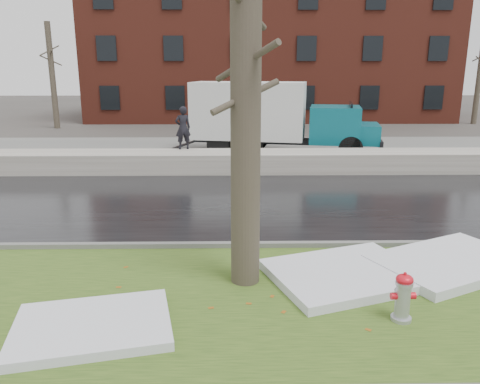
{
  "coord_description": "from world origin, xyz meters",
  "views": [
    {
      "loc": [
        -0.71,
        -8.3,
        3.71
      ],
      "look_at": [
        -0.55,
        1.93,
        1.0
      ],
      "focal_mm": 35.0,
      "sensor_mm": 36.0,
      "label": 1
    }
  ],
  "objects_px": {
    "worker": "(183,128)",
    "fire_hydrant": "(403,295)",
    "tree": "(246,101)",
    "box_truck": "(271,116)"
  },
  "relations": [
    {
      "from": "fire_hydrant",
      "to": "worker",
      "type": "relative_size",
      "value": 0.48
    },
    {
      "from": "fire_hydrant",
      "to": "tree",
      "type": "xyz_separation_m",
      "value": [
        -2.31,
        1.4,
        2.75
      ]
    },
    {
      "from": "fire_hydrant",
      "to": "worker",
      "type": "distance_m",
      "value": 12.19
    },
    {
      "from": "tree",
      "to": "box_truck",
      "type": "height_order",
      "value": "tree"
    },
    {
      "from": "box_truck",
      "to": "worker",
      "type": "bearing_deg",
      "value": -126.8
    },
    {
      "from": "tree",
      "to": "worker",
      "type": "bearing_deg",
      "value": 101.86
    },
    {
      "from": "box_truck",
      "to": "worker",
      "type": "distance_m",
      "value": 4.79
    },
    {
      "from": "fire_hydrant",
      "to": "box_truck",
      "type": "height_order",
      "value": "box_truck"
    },
    {
      "from": "worker",
      "to": "fire_hydrant",
      "type": "bearing_deg",
      "value": 93.52
    },
    {
      "from": "tree",
      "to": "box_truck",
      "type": "relative_size",
      "value": 0.66
    }
  ]
}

